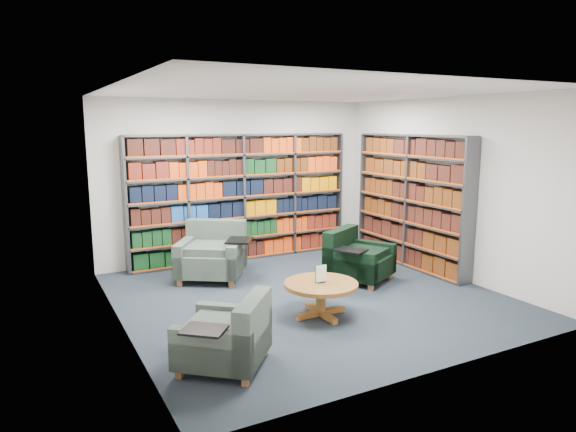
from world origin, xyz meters
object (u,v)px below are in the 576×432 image
chair_green_right (355,260)px  chair_teal_front (231,339)px  coffee_table (321,289)px  chair_teal_left (213,255)px

chair_green_right → chair_teal_front: bearing=-146.6°
coffee_table → chair_green_right: bearing=40.2°
chair_teal_left → chair_teal_front: bearing=-106.6°
chair_teal_left → chair_teal_front: (-0.89, -2.98, -0.06)m
chair_teal_front → coffee_table: chair_teal_front is taller
chair_teal_front → coffee_table: 1.69m
chair_teal_left → coffee_table: size_ratio=1.43×
coffee_table → chair_teal_left: bearing=105.6°
chair_teal_front → coffee_table: bearing=26.7°
chair_teal_left → chair_teal_front: 3.11m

